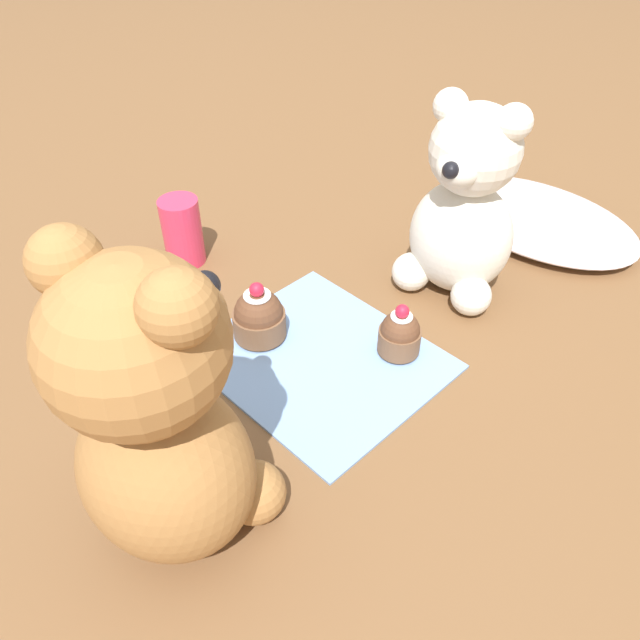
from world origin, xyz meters
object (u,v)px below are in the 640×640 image
Objects in this scene: teddy_bear_tan at (160,420)px; cupcake_near_cream_bear at (400,334)px; teddy_bear_cream at (464,209)px; juice_glass at (182,231)px; cupcake_near_tan_bear at (259,317)px.

teddy_bear_tan is 0.30m from cupcake_near_cream_bear.
teddy_bear_cream is 0.34m from juice_glass.
cupcake_near_tan_bear is 0.18m from juice_glass.
cupcake_near_tan_bear is (-0.12, -0.09, 0.00)m from cupcake_near_cream_bear.
teddy_bear_cream is at bearing 103.04° from cupcake_near_cream_bear.
juice_glass is (-0.31, 0.22, -0.09)m from teddy_bear_tan.
cupcake_near_tan_bear is 0.80× the size of juice_glass.
teddy_bear_cream reaches higher than juice_glass.
cupcake_near_cream_bear is at bearing -103.89° from teddy_bear_tan.
cupcake_near_cream_bear is 0.70× the size of juice_glass.
teddy_bear_tan is at bearing -88.54° from cupcake_near_cream_bear.
juice_glass is at bearing -50.91° from teddy_bear_tan.
juice_glass is (-0.27, -0.20, -0.06)m from teddy_bear_cream.
teddy_bear_tan is at bearing -94.02° from teddy_bear_cream.
cupcake_near_cream_bear is at bearing 11.07° from juice_glass.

